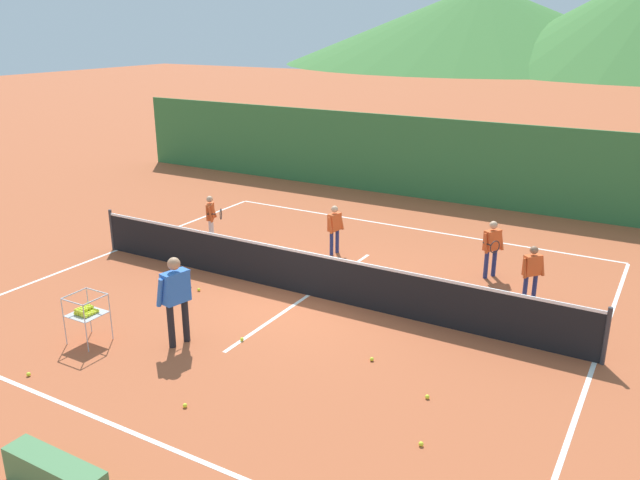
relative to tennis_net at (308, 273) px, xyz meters
name	(u,v)px	position (x,y,z in m)	size (l,w,h in m)	color
ground_plane	(309,295)	(0.00, 0.00, -0.50)	(120.00, 120.00, 0.00)	#B25633
line_baseline_near	(116,426)	(0.00, -5.38, -0.50)	(11.36, 0.08, 0.01)	white
line_baseline_far	(408,228)	(0.00, 5.46, -0.50)	(11.36, 0.08, 0.01)	white
line_sideline_west	(117,250)	(-5.68, 0.00, -0.50)	(0.08, 10.84, 0.01)	white
line_sideline_east	(595,362)	(5.68, 0.00, -0.50)	(0.08, 10.84, 0.01)	white
line_service_center	(309,295)	(0.00, 0.00, -0.50)	(0.08, 5.76, 0.01)	white
tennis_net	(308,273)	(0.00, 0.00, 0.00)	(11.67, 0.08, 1.05)	#333338
instructor	(176,293)	(-0.90, -3.01, 0.49)	(0.44, 0.81, 1.65)	black
student_0	(211,214)	(-4.03, 1.77, 0.24)	(0.62, 0.50, 1.23)	silver
student_1	(335,225)	(-0.77, 2.54, 0.25)	(0.28, 0.50, 1.24)	navy
student_2	(492,244)	(3.03, 2.93, 0.30)	(0.42, 0.72, 1.32)	navy
student_3	(532,269)	(4.12, 1.97, 0.24)	(0.44, 0.45, 1.23)	navy
ball_cart	(86,312)	(-2.37, -3.78, 0.10)	(0.58, 0.58, 0.90)	#B7B7BC
tennis_ball_0	(427,397)	(3.62, -2.48, -0.47)	(0.07, 0.07, 0.07)	yellow
tennis_ball_1	(372,359)	(2.37, -1.85, -0.47)	(0.07, 0.07, 0.07)	yellow
tennis_ball_2	(29,374)	(-2.27, -5.11, -0.47)	(0.07, 0.07, 0.07)	yellow
tennis_ball_3	(242,339)	(0.02, -2.38, -0.47)	(0.07, 0.07, 0.07)	yellow
tennis_ball_4	(174,292)	(-2.55, -1.35, -0.47)	(0.07, 0.07, 0.07)	yellow
tennis_ball_6	(88,303)	(-3.68, -2.67, -0.47)	(0.07, 0.07, 0.07)	yellow
tennis_ball_7	(421,444)	(3.97, -3.62, -0.47)	(0.07, 0.07, 0.07)	yellow
tennis_ball_8	(185,405)	(0.55, -4.52, -0.47)	(0.07, 0.07, 0.07)	yellow
tennis_ball_9	(199,290)	(-2.16, -1.00, -0.47)	(0.07, 0.07, 0.07)	yellow
windscreen_fence	(450,161)	(0.00, 8.69, 0.82)	(24.99, 0.08, 2.64)	#33753D
courtside_bench	(55,476)	(0.41, -6.70, -0.27)	(1.50, 0.36, 0.46)	#4C7F4C
hill_2	(482,24)	(-21.18, 82.28, 4.87)	(54.77, 54.77, 10.73)	#427A38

